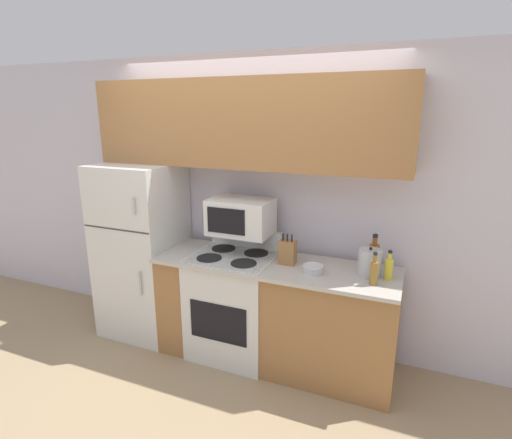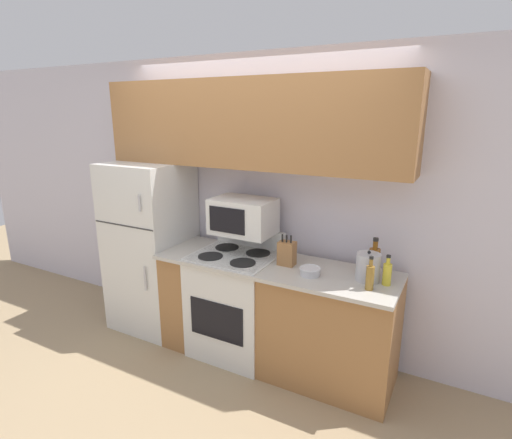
{
  "view_description": "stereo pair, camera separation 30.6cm",
  "coord_description": "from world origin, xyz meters",
  "px_view_note": "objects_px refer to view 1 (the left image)",
  "views": [
    {
      "loc": [
        1.37,
        -2.55,
        2.06
      ],
      "look_at": [
        0.2,
        0.26,
        1.24
      ],
      "focal_mm": 28.0,
      "sensor_mm": 36.0,
      "label": 1
    },
    {
      "loc": [
        1.64,
        -2.42,
        2.06
      ],
      "look_at": [
        0.2,
        0.26,
        1.24
      ],
      "focal_mm": 28.0,
      "sensor_mm": 36.0,
      "label": 2
    }
  ],
  "objects_px": {
    "microwave": "(241,217)",
    "bowl": "(313,269)",
    "bottle_vinegar": "(374,272)",
    "bottle_cooking_spray": "(389,268)",
    "knife_block": "(287,252)",
    "bottle_whiskey": "(374,256)",
    "refrigerator": "(142,250)",
    "kettle": "(370,263)",
    "stove": "(234,303)"
  },
  "relations": [
    {
      "from": "microwave",
      "to": "bowl",
      "type": "relative_size",
      "value": 3.23
    },
    {
      "from": "bottle_vinegar",
      "to": "bottle_cooking_spray",
      "type": "relative_size",
      "value": 1.09
    },
    {
      "from": "microwave",
      "to": "bowl",
      "type": "xyz_separation_m",
      "value": [
        0.68,
        -0.19,
        -0.29
      ]
    },
    {
      "from": "knife_block",
      "to": "bottle_whiskey",
      "type": "distance_m",
      "value": 0.66
    },
    {
      "from": "bowl",
      "to": "bottle_whiskey",
      "type": "relative_size",
      "value": 0.57
    },
    {
      "from": "refrigerator",
      "to": "knife_block",
      "type": "bearing_deg",
      "value": -0.47
    },
    {
      "from": "bottle_vinegar",
      "to": "bottle_cooking_spray",
      "type": "xyz_separation_m",
      "value": [
        0.09,
        0.13,
        -0.01
      ]
    },
    {
      "from": "refrigerator",
      "to": "kettle",
      "type": "xyz_separation_m",
      "value": [
        2.07,
        -0.01,
        0.19
      ]
    },
    {
      "from": "refrigerator",
      "to": "bowl",
      "type": "bearing_deg",
      "value": -4.17
    },
    {
      "from": "bowl",
      "to": "bottle_whiskey",
      "type": "height_order",
      "value": "bottle_whiskey"
    },
    {
      "from": "bottle_cooking_spray",
      "to": "bottle_whiskey",
      "type": "height_order",
      "value": "bottle_whiskey"
    },
    {
      "from": "refrigerator",
      "to": "knife_block",
      "type": "xyz_separation_m",
      "value": [
        1.44,
        -0.01,
        0.18
      ]
    },
    {
      "from": "bottle_whiskey",
      "to": "refrigerator",
      "type": "bearing_deg",
      "value": -176.44
    },
    {
      "from": "stove",
      "to": "bowl",
      "type": "distance_m",
      "value": 0.85
    },
    {
      "from": "knife_block",
      "to": "bowl",
      "type": "xyz_separation_m",
      "value": [
        0.24,
        -0.11,
        -0.06
      ]
    },
    {
      "from": "bottle_vinegar",
      "to": "bottle_cooking_spray",
      "type": "distance_m",
      "value": 0.16
    },
    {
      "from": "kettle",
      "to": "knife_block",
      "type": "bearing_deg",
      "value": 179.72
    },
    {
      "from": "stove",
      "to": "kettle",
      "type": "relative_size",
      "value": 4.7
    },
    {
      "from": "kettle",
      "to": "bottle_vinegar",
      "type": "bearing_deg",
      "value": -72.07
    },
    {
      "from": "bottle_vinegar",
      "to": "refrigerator",
      "type": "bearing_deg",
      "value": 175.59
    },
    {
      "from": "bottle_whiskey",
      "to": "bowl",
      "type": "bearing_deg",
      "value": -148.26
    },
    {
      "from": "refrigerator",
      "to": "microwave",
      "type": "relative_size",
      "value": 3.13
    },
    {
      "from": "stove",
      "to": "bottle_cooking_spray",
      "type": "height_order",
      "value": "bottle_cooking_spray"
    },
    {
      "from": "microwave",
      "to": "bottle_cooking_spray",
      "type": "xyz_separation_m",
      "value": [
        1.21,
        -0.1,
        -0.24
      ]
    },
    {
      "from": "bottle_cooking_spray",
      "to": "kettle",
      "type": "height_order",
      "value": "kettle"
    },
    {
      "from": "refrigerator",
      "to": "stove",
      "type": "xyz_separation_m",
      "value": [
        0.97,
        -0.04,
        -0.34
      ]
    },
    {
      "from": "bottle_vinegar",
      "to": "knife_block",
      "type": "bearing_deg",
      "value": 167.46
    },
    {
      "from": "refrigerator",
      "to": "microwave",
      "type": "height_order",
      "value": "refrigerator"
    },
    {
      "from": "microwave",
      "to": "kettle",
      "type": "distance_m",
      "value": 1.1
    },
    {
      "from": "knife_block",
      "to": "bottle_whiskey",
      "type": "xyz_separation_m",
      "value": [
        0.65,
        0.14,
        0.01
      ]
    },
    {
      "from": "refrigerator",
      "to": "bottle_cooking_spray",
      "type": "height_order",
      "value": "refrigerator"
    },
    {
      "from": "refrigerator",
      "to": "bottle_whiskey",
      "type": "relative_size",
      "value": 5.78
    },
    {
      "from": "refrigerator",
      "to": "bottle_vinegar",
      "type": "bearing_deg",
      "value": -4.41
    },
    {
      "from": "knife_block",
      "to": "bottle_cooking_spray",
      "type": "height_order",
      "value": "knife_block"
    },
    {
      "from": "stove",
      "to": "knife_block",
      "type": "height_order",
      "value": "knife_block"
    },
    {
      "from": "bowl",
      "to": "microwave",
      "type": "bearing_deg",
      "value": 164.28
    },
    {
      "from": "knife_block",
      "to": "bottle_vinegar",
      "type": "bearing_deg",
      "value": -12.54
    },
    {
      "from": "microwave",
      "to": "bottle_vinegar",
      "type": "xyz_separation_m",
      "value": [
        1.13,
        -0.23,
        -0.23
      ]
    },
    {
      "from": "bottle_vinegar",
      "to": "kettle",
      "type": "bearing_deg",
      "value": 107.93
    },
    {
      "from": "bottle_whiskey",
      "to": "kettle",
      "type": "bearing_deg",
      "value": -94.65
    },
    {
      "from": "knife_block",
      "to": "kettle",
      "type": "bearing_deg",
      "value": -0.28
    },
    {
      "from": "bottle_vinegar",
      "to": "kettle",
      "type": "relative_size",
      "value": 1.06
    },
    {
      "from": "stove",
      "to": "kettle",
      "type": "xyz_separation_m",
      "value": [
        1.1,
        0.02,
        0.53
      ]
    },
    {
      "from": "bottle_cooking_spray",
      "to": "kettle",
      "type": "relative_size",
      "value": 0.97
    },
    {
      "from": "microwave",
      "to": "refrigerator",
      "type": "bearing_deg",
      "value": -176.0
    },
    {
      "from": "bottle_cooking_spray",
      "to": "stove",
      "type": "bearing_deg",
      "value": -179.6
    },
    {
      "from": "knife_block",
      "to": "bottle_cooking_spray",
      "type": "bearing_deg",
      "value": -1.32
    },
    {
      "from": "stove",
      "to": "bottle_whiskey",
      "type": "bearing_deg",
      "value": 8.57
    },
    {
      "from": "bottle_cooking_spray",
      "to": "bottle_whiskey",
      "type": "distance_m",
      "value": 0.2
    },
    {
      "from": "bottle_cooking_spray",
      "to": "refrigerator",
      "type": "bearing_deg",
      "value": 179.24
    }
  ]
}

